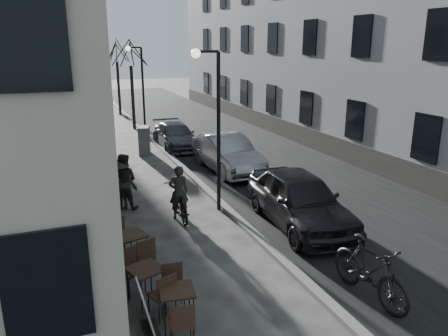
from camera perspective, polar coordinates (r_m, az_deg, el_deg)
ground at (r=9.58m, az=12.65°, el=-17.61°), size 120.00×120.00×0.00m
road at (r=24.64m, az=-0.46°, el=3.76°), size 7.30×60.00×0.00m
kerb at (r=23.61m, az=-8.78°, el=3.17°), size 0.25×60.00×0.12m
streetlamp_near at (r=13.46m, az=-1.41°, el=7.13°), size 0.90×0.28×5.09m
streetlamp_far at (r=25.01m, az=-10.96°, el=10.98°), size 0.90×0.28×5.09m
tree_near at (r=27.90m, az=-12.16°, el=14.51°), size 2.40×2.40×5.70m
tree_far at (r=33.83m, az=-13.89°, el=14.62°), size 2.40×2.40×5.70m
bistro_set_a at (r=8.71m, az=-6.12°, el=-17.25°), size 0.72×1.62×0.93m
bistro_set_b at (r=9.44m, az=-10.12°, el=-14.44°), size 0.96×1.68×0.96m
bistro_set_c at (r=10.92m, az=-12.07°, el=-10.03°), size 0.91×1.74×0.99m
sign_board at (r=8.72m, az=-10.10°, el=-17.95°), size 0.35×0.59×1.01m
utility_cabinet at (r=21.53m, az=-10.37°, el=3.55°), size 0.73×1.01×1.37m
bicycle at (r=13.56m, az=-5.91°, el=-4.46°), size 0.77×1.99×1.03m
cyclist_rider at (r=13.45m, az=-5.95°, el=-3.15°), size 0.63×0.43×1.69m
pedestrian_near at (r=14.49m, az=-13.00°, el=-1.73°), size 1.10×1.00×1.85m
pedestrian_mid at (r=14.48m, az=-13.30°, el=-2.14°), size 1.18×0.83×1.67m
pedestrian_far at (r=16.93m, az=-15.69°, el=0.57°), size 1.12×0.62×1.81m
car_near at (r=13.09m, az=9.86°, el=-4.02°), size 2.27×4.87×1.61m
car_mid at (r=18.38m, az=0.46°, el=1.92°), size 1.75×4.66×1.52m
car_far at (r=22.72m, az=-6.31°, el=4.21°), size 1.75×4.29×1.24m
moped at (r=9.86m, az=18.50°, el=-12.58°), size 0.77×2.23×1.32m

